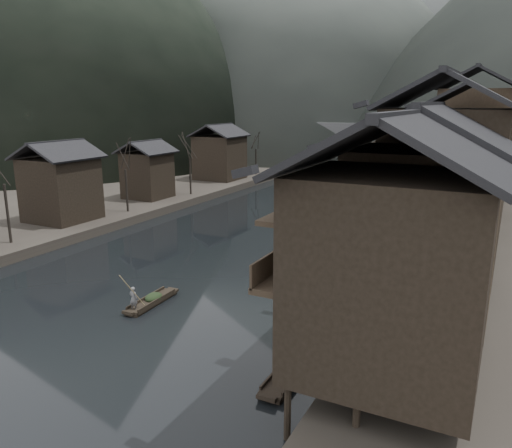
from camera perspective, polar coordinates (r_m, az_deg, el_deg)
The scene contains 12 objects.
water at distance 36.23m, azimuth -10.69°, elevation -7.70°, with size 300.00×300.00×0.00m, color black.
left_bank at distance 87.78m, azimuth -12.98°, elevation 5.31°, with size 40.00×200.00×1.20m, color #2D2823.
stilt_houses at distance 46.50m, azimuth 22.59°, elevation 7.55°, with size 9.00×67.60×16.76m.
left_houses at distance 62.80m, azimuth -14.64°, elevation 6.58°, with size 8.10×53.20×8.73m.
bare_trees at distance 57.76m, azimuth -14.41°, elevation 6.62°, with size 3.74×61.25×7.49m.
moored_sampans at distance 44.42m, azimuth 14.70°, elevation -3.56°, with size 2.88×48.82×0.47m.
midriver_boats at distance 73.77m, azimuth 11.36°, elevation 3.50°, with size 10.68×18.97×0.44m.
stone_bridge at distance 100.96m, azimuth 15.17°, elevation 8.85°, with size 40.00×6.00×9.00m.
hero_sampan at distance 34.32m, azimuth -11.83°, elevation -8.64°, with size 1.16×4.82×0.43m.
cargo_heap at distance 34.27m, azimuth -11.63°, elevation -7.68°, with size 1.06×1.38×0.63m, color black.
boatman at distance 32.80m, azimuth -13.84°, elevation -7.90°, with size 0.58×0.38×1.60m, color slate.
bamboo_pole at distance 31.87m, azimuth -13.82°, elevation -3.97°, with size 0.06×0.06×3.81m, color #8C7A51.
Camera 1 is at (20.99, -26.42, 13.20)m, focal length 35.00 mm.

